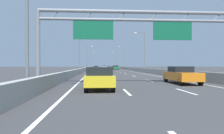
# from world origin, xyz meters

# --- Properties ---
(ground_plane) EXTENTS (260.00, 260.00, 0.00)m
(ground_plane) POSITION_xyz_m (0.00, 100.00, 0.00)
(ground_plane) COLOR #38383A
(lane_dash_left_1) EXTENTS (0.16, 3.00, 0.01)m
(lane_dash_left_1) POSITION_xyz_m (-1.80, 12.50, 0.01)
(lane_dash_left_1) COLOR white
(lane_dash_left_1) RESTS_ON ground_plane
(lane_dash_left_2) EXTENTS (0.16, 3.00, 0.01)m
(lane_dash_left_2) POSITION_xyz_m (-1.80, 21.50, 0.01)
(lane_dash_left_2) COLOR white
(lane_dash_left_2) RESTS_ON ground_plane
(lane_dash_left_3) EXTENTS (0.16, 3.00, 0.01)m
(lane_dash_left_3) POSITION_xyz_m (-1.80, 30.50, 0.01)
(lane_dash_left_3) COLOR white
(lane_dash_left_3) RESTS_ON ground_plane
(lane_dash_left_4) EXTENTS (0.16, 3.00, 0.01)m
(lane_dash_left_4) POSITION_xyz_m (-1.80, 39.50, 0.01)
(lane_dash_left_4) COLOR white
(lane_dash_left_4) RESTS_ON ground_plane
(lane_dash_left_5) EXTENTS (0.16, 3.00, 0.01)m
(lane_dash_left_5) POSITION_xyz_m (-1.80, 48.50, 0.01)
(lane_dash_left_5) COLOR white
(lane_dash_left_5) RESTS_ON ground_plane
(lane_dash_left_6) EXTENTS (0.16, 3.00, 0.01)m
(lane_dash_left_6) POSITION_xyz_m (-1.80, 57.50, 0.01)
(lane_dash_left_6) COLOR white
(lane_dash_left_6) RESTS_ON ground_plane
(lane_dash_left_7) EXTENTS (0.16, 3.00, 0.01)m
(lane_dash_left_7) POSITION_xyz_m (-1.80, 66.50, 0.01)
(lane_dash_left_7) COLOR white
(lane_dash_left_7) RESTS_ON ground_plane
(lane_dash_left_8) EXTENTS (0.16, 3.00, 0.01)m
(lane_dash_left_8) POSITION_xyz_m (-1.80, 75.50, 0.01)
(lane_dash_left_8) COLOR white
(lane_dash_left_8) RESTS_ON ground_plane
(lane_dash_left_9) EXTENTS (0.16, 3.00, 0.01)m
(lane_dash_left_9) POSITION_xyz_m (-1.80, 84.50, 0.01)
(lane_dash_left_9) COLOR white
(lane_dash_left_9) RESTS_ON ground_plane
(lane_dash_left_10) EXTENTS (0.16, 3.00, 0.01)m
(lane_dash_left_10) POSITION_xyz_m (-1.80, 93.50, 0.01)
(lane_dash_left_10) COLOR white
(lane_dash_left_10) RESTS_ON ground_plane
(lane_dash_left_11) EXTENTS (0.16, 3.00, 0.01)m
(lane_dash_left_11) POSITION_xyz_m (-1.80, 102.50, 0.01)
(lane_dash_left_11) COLOR white
(lane_dash_left_11) RESTS_ON ground_plane
(lane_dash_left_12) EXTENTS (0.16, 3.00, 0.01)m
(lane_dash_left_12) POSITION_xyz_m (-1.80, 111.50, 0.01)
(lane_dash_left_12) COLOR white
(lane_dash_left_12) RESTS_ON ground_plane
(lane_dash_left_13) EXTENTS (0.16, 3.00, 0.01)m
(lane_dash_left_13) POSITION_xyz_m (-1.80, 120.50, 0.01)
(lane_dash_left_13) COLOR white
(lane_dash_left_13) RESTS_ON ground_plane
(lane_dash_left_14) EXTENTS (0.16, 3.00, 0.01)m
(lane_dash_left_14) POSITION_xyz_m (-1.80, 129.50, 0.01)
(lane_dash_left_14) COLOR white
(lane_dash_left_14) RESTS_ON ground_plane
(lane_dash_left_15) EXTENTS (0.16, 3.00, 0.01)m
(lane_dash_left_15) POSITION_xyz_m (-1.80, 138.50, 0.01)
(lane_dash_left_15) COLOR white
(lane_dash_left_15) RESTS_ON ground_plane
(lane_dash_left_16) EXTENTS (0.16, 3.00, 0.01)m
(lane_dash_left_16) POSITION_xyz_m (-1.80, 147.50, 0.01)
(lane_dash_left_16) COLOR white
(lane_dash_left_16) RESTS_ON ground_plane
(lane_dash_left_17) EXTENTS (0.16, 3.00, 0.01)m
(lane_dash_left_17) POSITION_xyz_m (-1.80, 156.50, 0.01)
(lane_dash_left_17) COLOR white
(lane_dash_left_17) RESTS_ON ground_plane
(lane_dash_right_1) EXTENTS (0.16, 3.00, 0.01)m
(lane_dash_right_1) POSITION_xyz_m (1.80, 12.50, 0.01)
(lane_dash_right_1) COLOR white
(lane_dash_right_1) RESTS_ON ground_plane
(lane_dash_right_2) EXTENTS (0.16, 3.00, 0.01)m
(lane_dash_right_2) POSITION_xyz_m (1.80, 21.50, 0.01)
(lane_dash_right_2) COLOR white
(lane_dash_right_2) RESTS_ON ground_plane
(lane_dash_right_3) EXTENTS (0.16, 3.00, 0.01)m
(lane_dash_right_3) POSITION_xyz_m (1.80, 30.50, 0.01)
(lane_dash_right_3) COLOR white
(lane_dash_right_3) RESTS_ON ground_plane
(lane_dash_right_4) EXTENTS (0.16, 3.00, 0.01)m
(lane_dash_right_4) POSITION_xyz_m (1.80, 39.50, 0.01)
(lane_dash_right_4) COLOR white
(lane_dash_right_4) RESTS_ON ground_plane
(lane_dash_right_5) EXTENTS (0.16, 3.00, 0.01)m
(lane_dash_right_5) POSITION_xyz_m (1.80, 48.50, 0.01)
(lane_dash_right_5) COLOR white
(lane_dash_right_5) RESTS_ON ground_plane
(lane_dash_right_6) EXTENTS (0.16, 3.00, 0.01)m
(lane_dash_right_6) POSITION_xyz_m (1.80, 57.50, 0.01)
(lane_dash_right_6) COLOR white
(lane_dash_right_6) RESTS_ON ground_plane
(lane_dash_right_7) EXTENTS (0.16, 3.00, 0.01)m
(lane_dash_right_7) POSITION_xyz_m (1.80, 66.50, 0.01)
(lane_dash_right_7) COLOR white
(lane_dash_right_7) RESTS_ON ground_plane
(lane_dash_right_8) EXTENTS (0.16, 3.00, 0.01)m
(lane_dash_right_8) POSITION_xyz_m (1.80, 75.50, 0.01)
(lane_dash_right_8) COLOR white
(lane_dash_right_8) RESTS_ON ground_plane
(lane_dash_right_9) EXTENTS (0.16, 3.00, 0.01)m
(lane_dash_right_9) POSITION_xyz_m (1.80, 84.50, 0.01)
(lane_dash_right_9) COLOR white
(lane_dash_right_9) RESTS_ON ground_plane
(lane_dash_right_10) EXTENTS (0.16, 3.00, 0.01)m
(lane_dash_right_10) POSITION_xyz_m (1.80, 93.50, 0.01)
(lane_dash_right_10) COLOR white
(lane_dash_right_10) RESTS_ON ground_plane
(lane_dash_right_11) EXTENTS (0.16, 3.00, 0.01)m
(lane_dash_right_11) POSITION_xyz_m (1.80, 102.50, 0.01)
(lane_dash_right_11) COLOR white
(lane_dash_right_11) RESTS_ON ground_plane
(lane_dash_right_12) EXTENTS (0.16, 3.00, 0.01)m
(lane_dash_right_12) POSITION_xyz_m (1.80, 111.50, 0.01)
(lane_dash_right_12) COLOR white
(lane_dash_right_12) RESTS_ON ground_plane
(lane_dash_right_13) EXTENTS (0.16, 3.00, 0.01)m
(lane_dash_right_13) POSITION_xyz_m (1.80, 120.50, 0.01)
(lane_dash_right_13) COLOR white
(lane_dash_right_13) RESTS_ON ground_plane
(lane_dash_right_14) EXTENTS (0.16, 3.00, 0.01)m
(lane_dash_right_14) POSITION_xyz_m (1.80, 129.50, 0.01)
(lane_dash_right_14) COLOR white
(lane_dash_right_14) RESTS_ON ground_plane
(lane_dash_right_15) EXTENTS (0.16, 3.00, 0.01)m
(lane_dash_right_15) POSITION_xyz_m (1.80, 138.50, 0.01)
(lane_dash_right_15) COLOR white
(lane_dash_right_15) RESTS_ON ground_plane
(lane_dash_right_16) EXTENTS (0.16, 3.00, 0.01)m
(lane_dash_right_16) POSITION_xyz_m (1.80, 147.50, 0.01)
(lane_dash_right_16) COLOR white
(lane_dash_right_16) RESTS_ON ground_plane
(lane_dash_right_17) EXTENTS (0.16, 3.00, 0.01)m
(lane_dash_right_17) POSITION_xyz_m (1.80, 156.50, 0.01)
(lane_dash_right_17) COLOR white
(lane_dash_right_17) RESTS_ON ground_plane
(edge_line_left) EXTENTS (0.16, 176.00, 0.01)m
(edge_line_left) POSITION_xyz_m (-5.25, 88.00, 0.01)
(edge_line_left) COLOR white
(edge_line_left) RESTS_ON ground_plane
(edge_line_right) EXTENTS (0.16, 176.00, 0.01)m
(edge_line_right) POSITION_xyz_m (5.25, 88.00, 0.01)
(edge_line_right) COLOR white
(edge_line_right) RESTS_ON ground_plane
(barrier_left) EXTENTS (0.45, 220.00, 0.95)m
(barrier_left) POSITION_xyz_m (-6.90, 110.00, 0.47)
(barrier_left) COLOR #9E9E99
(barrier_left) RESTS_ON ground_plane
(barrier_right) EXTENTS (0.45, 220.00, 0.95)m
(barrier_right) POSITION_xyz_m (6.90, 110.00, 0.47)
(barrier_right) COLOR #9E9E99
(barrier_right) RESTS_ON ground_plane
(sign_gantry) EXTENTS (17.33, 0.36, 6.36)m
(sign_gantry) POSITION_xyz_m (-0.09, 18.16, 4.85)
(sign_gantry) COLOR gray
(sign_gantry) RESTS_ON ground_plane
(streetlamp_left_near) EXTENTS (2.58, 0.28, 9.50)m
(streetlamp_left_near) POSITION_xyz_m (-7.47, 12.94, 5.40)
(streetlamp_left_near) COLOR slate
(streetlamp_left_near) RESTS_ON ground_plane
(streetlamp_left_mid) EXTENTS (2.58, 0.28, 9.50)m
(streetlamp_left_mid) POSITION_xyz_m (-7.47, 49.72, 5.40)
(streetlamp_left_mid) COLOR slate
(streetlamp_left_mid) RESTS_ON ground_plane
(streetlamp_right_mid) EXTENTS (2.58, 0.28, 9.50)m
(streetlamp_right_mid) POSITION_xyz_m (7.47, 49.72, 5.40)
(streetlamp_right_mid) COLOR slate
(streetlamp_right_mid) RESTS_ON ground_plane
(streetlamp_left_far) EXTENTS (2.58, 0.28, 9.50)m
(streetlamp_left_far) POSITION_xyz_m (-7.47, 86.50, 5.40)
(streetlamp_left_far) COLOR slate
(streetlamp_left_far) RESTS_ON ground_plane
(streetlamp_right_far) EXTENTS (2.58, 0.28, 9.50)m
(streetlamp_right_far) POSITION_xyz_m (7.47, 86.50, 5.40)
(streetlamp_right_far) COLOR slate
(streetlamp_right_far) RESTS_ON ground_plane
(streetlamp_left_distant) EXTENTS (2.58, 0.28, 9.50)m
(streetlamp_left_distant) POSITION_xyz_m (-7.47, 123.29, 5.40)
(streetlamp_left_distant) COLOR slate
(streetlamp_left_distant) RESTS_ON ground_plane
(streetlamp_right_distant) EXTENTS (2.58, 0.28, 9.50)m
(streetlamp_right_distant) POSITION_xyz_m (7.47, 123.29, 5.40)
(streetlamp_right_distant) COLOR slate
(streetlamp_right_distant) RESTS_ON ground_plane
(black_car) EXTENTS (1.80, 4.21, 1.49)m
(black_car) POSITION_xyz_m (3.72, 87.90, 0.76)
(black_car) COLOR black
(black_car) RESTS_ON ground_plane
(orange_car) EXTENTS (1.84, 4.62, 1.50)m
(orange_car) POSITION_xyz_m (3.73, 17.93, 0.77)
(orange_car) COLOR orange
(orange_car) RESTS_ON ground_plane
(white_car) EXTENTS (1.75, 4.63, 1.44)m
(white_car) POSITION_xyz_m (0.23, 107.74, 0.75)
(white_car) COLOR silver
(white_car) RESTS_ON ground_plane
(yellow_car) EXTENTS (1.82, 4.31, 1.48)m
(yellow_car) POSITION_xyz_m (-3.41, 14.01, 0.76)
(yellow_car) COLOR yellow
(yellow_car) RESTS_ON ground_plane
(green_car) EXTENTS (1.81, 4.63, 1.50)m
(green_car) POSITION_xyz_m (3.38, 77.12, 0.77)
(green_car) COLOR #1E7A38
(green_car) RESTS_ON ground_plane
(silver_car) EXTENTS (1.73, 4.46, 1.40)m
(silver_car) POSITION_xyz_m (-3.82, 78.89, 0.74)
(silver_car) COLOR #A8ADB2
(silver_car) RESTS_ON ground_plane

